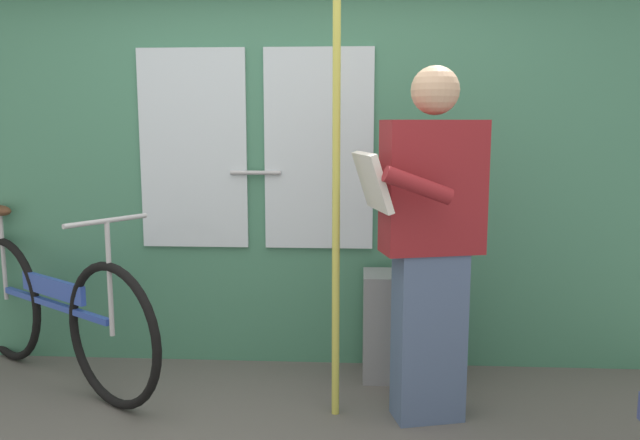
{
  "coord_description": "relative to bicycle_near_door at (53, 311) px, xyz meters",
  "views": [
    {
      "loc": [
        0.37,
        -2.22,
        1.37
      ],
      "look_at": [
        0.18,
        0.84,
        0.91
      ],
      "focal_mm": 35.8,
      "sensor_mm": 36.0,
      "label": 1
    }
  ],
  "objects": [
    {
      "name": "train_door_wall",
      "position": [
        1.24,
        0.37,
        0.75
      ],
      "size": [
        4.63,
        0.28,
        2.16
      ],
      "color": "#427F60",
      "rests_on": "ground_plane"
    },
    {
      "name": "bicycle_near_door",
      "position": [
        0.0,
        0.0,
        0.0
      ],
      "size": [
        1.48,
        1.04,
        0.93
      ],
      "rotation": [
        0.0,
        0.0,
        -0.6
      ],
      "color": "black",
      "rests_on": "ground_plane"
    },
    {
      "name": "passenger_reading_newspaper",
      "position": [
        1.94,
        -0.33,
        0.47
      ],
      "size": [
        0.61,
        0.53,
        1.62
      ],
      "rotation": [
        0.0,
        0.0,
        3.39
      ],
      "color": "slate",
      "rests_on": "ground_plane"
    },
    {
      "name": "trash_bin_by_wall",
      "position": [
        1.82,
        0.16,
        -0.1
      ],
      "size": [
        0.35,
        0.28,
        0.58
      ],
      "primitive_type": "cube",
      "color": "gray",
      "rests_on": "ground_plane"
    },
    {
      "name": "handrail_pole",
      "position": [
        1.51,
        -0.31,
        0.68
      ],
      "size": [
        0.04,
        0.04,
        2.12
      ],
      "primitive_type": "cylinder",
      "color": "#C6C14C",
      "rests_on": "ground_plane"
    }
  ]
}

